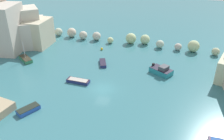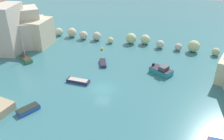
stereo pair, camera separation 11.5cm
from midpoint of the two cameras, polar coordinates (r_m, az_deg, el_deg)
cove_water at (r=42.45m, az=-2.34°, el=-4.46°), size 160.00×160.00×0.00m
cliff_headland_left at (r=63.68m, az=-23.65°, el=9.25°), size 20.40×18.55×13.40m
rock_breakwater at (r=60.74m, az=3.66°, el=7.21°), size 41.43×4.13×2.68m
channel_buoy at (r=57.29m, az=-2.48°, el=4.98°), size 0.57×0.57×0.57m
moored_boat_0 at (r=55.27m, az=-19.64°, el=2.45°), size 4.28×3.56×4.29m
moored_boat_1 at (r=47.76m, az=11.43°, el=-0.12°), size 4.77×4.01×1.81m
moored_boat_3 at (r=44.58m, az=-7.99°, el=-2.54°), size 4.19×1.37×0.59m
moored_boat_4 at (r=50.56m, az=-2.22°, el=1.64°), size 2.57×3.74×0.56m
moored_boat_5 at (r=39.21m, az=-19.08°, el=-8.74°), size 2.76×3.64×0.70m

